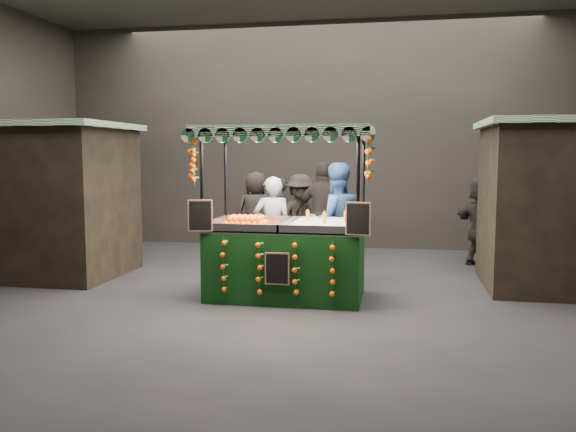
# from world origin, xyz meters

# --- Properties ---
(ground) EXTENTS (12.00, 12.00, 0.00)m
(ground) POSITION_xyz_m (0.00, 0.00, 0.00)
(ground) COLOR black
(ground) RESTS_ON ground
(market_hall) EXTENTS (12.10, 10.10, 5.05)m
(market_hall) POSITION_xyz_m (0.00, 0.00, 3.38)
(market_hall) COLOR black
(market_hall) RESTS_ON ground
(neighbour_stall_left) EXTENTS (3.00, 2.20, 2.60)m
(neighbour_stall_left) POSITION_xyz_m (-4.40, 1.00, 1.31)
(neighbour_stall_left) COLOR black
(neighbour_stall_left) RESTS_ON ground
(juice_stall) EXTENTS (2.54, 1.49, 2.46)m
(juice_stall) POSITION_xyz_m (0.08, 0.10, 0.76)
(juice_stall) COLOR black
(juice_stall) RESTS_ON ground
(vendor_grey) EXTENTS (0.71, 0.55, 1.71)m
(vendor_grey) POSITION_xyz_m (-0.38, 1.28, 0.86)
(vendor_grey) COLOR slate
(vendor_grey) RESTS_ON ground
(vendor_blue) EXTENTS (1.16, 1.05, 1.94)m
(vendor_blue) POSITION_xyz_m (0.66, 1.26, 0.97)
(vendor_blue) COLOR navy
(vendor_blue) RESTS_ON ground
(shopper_0) EXTENTS (0.78, 0.60, 1.91)m
(shopper_0) POSITION_xyz_m (-4.26, 2.77, 0.95)
(shopper_0) COLOR black
(shopper_0) RESTS_ON ground
(shopper_1) EXTENTS (0.95, 0.76, 1.88)m
(shopper_1) POSITION_xyz_m (4.31, 2.98, 0.94)
(shopper_1) COLOR #2A2522
(shopper_1) RESTS_ON ground
(shopper_2) EXTENTS (1.22, 0.73, 1.95)m
(shopper_2) POSITION_xyz_m (0.30, 2.62, 0.97)
(shopper_2) COLOR #2D2725
(shopper_2) RESTS_ON ground
(shopper_3) EXTENTS (1.23, 1.20, 1.69)m
(shopper_3) POSITION_xyz_m (-0.22, 3.11, 0.85)
(shopper_3) COLOR black
(shopper_3) RESTS_ON ground
(shopper_4) EXTENTS (0.97, 0.78, 1.73)m
(shopper_4) POSITION_xyz_m (-1.23, 3.61, 0.86)
(shopper_4) COLOR black
(shopper_4) RESTS_ON ground
(shopper_5) EXTENTS (1.31, 1.56, 1.68)m
(shopper_5) POSITION_xyz_m (3.17, 3.18, 0.84)
(shopper_5) COLOR black
(shopper_5) RESTS_ON ground
(shopper_6) EXTENTS (0.39, 0.58, 1.56)m
(shopper_6) POSITION_xyz_m (-0.91, 4.38, 0.78)
(shopper_6) COLOR black
(shopper_6) RESTS_ON ground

